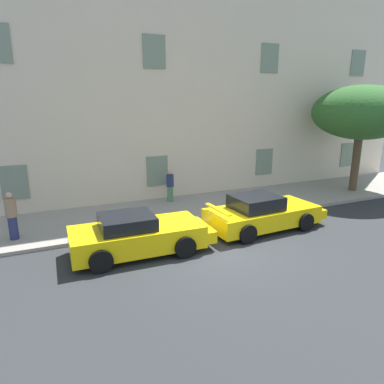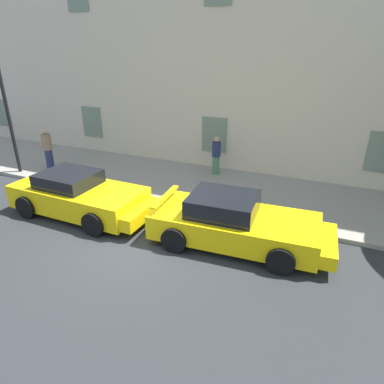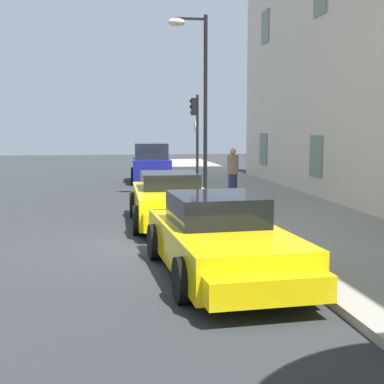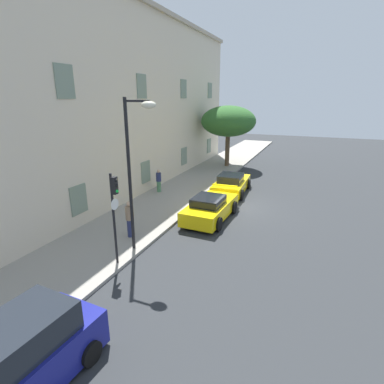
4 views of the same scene
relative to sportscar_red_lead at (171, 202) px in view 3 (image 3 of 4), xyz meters
name	(u,v)px [view 3 (image 3 of 4)]	position (x,y,z in m)	size (l,w,h in m)	color
ground_plane	(148,246)	(2.45, -0.84, -0.63)	(80.00, 80.00, 0.00)	#2B2D30
sidewalk	(335,236)	(2.45, 3.62, -0.56)	(60.00, 4.29, 0.14)	gray
sportscar_red_lead	(171,202)	(0.00, 0.00, 0.00)	(4.83, 2.23, 1.40)	yellow
sportscar_yellow_flank	(223,242)	(5.21, 0.27, 0.00)	(5.05, 2.39, 1.42)	yellow
hatchback_parked	(151,164)	(-11.56, 0.47, 0.22)	(3.66, 2.09, 1.88)	navy
traffic_light	(195,126)	(-6.34, 1.74, 2.05)	(0.44, 0.36, 3.73)	black
street_lamp	(195,74)	(-5.02, 1.49, 3.88)	(0.44, 1.42, 6.44)	black
pedestrian_admiring	(233,173)	(-4.07, 2.68, 0.40)	(0.55, 0.55, 1.77)	navy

